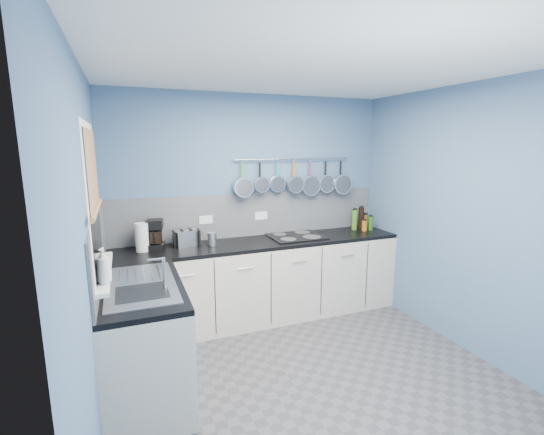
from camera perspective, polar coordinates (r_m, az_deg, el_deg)
floor at (r=3.52m, az=5.70°, el=-22.83°), size 3.20×3.00×0.02m
ceiling at (r=2.98m, az=6.68°, el=21.80°), size 3.20×3.00×0.02m
wall_back at (r=4.38m, az=-3.05°, el=1.81°), size 3.20×0.02×2.50m
wall_front at (r=1.88m, az=28.56°, el=-12.20°), size 3.20×0.02×2.50m
wall_left at (r=2.69m, az=-26.00°, el=-5.16°), size 0.02×3.00×2.50m
wall_right at (r=4.01m, az=27.00°, el=-0.24°), size 0.02×3.00×2.50m
backsplash_back at (r=4.37m, az=-2.95°, el=0.47°), size 3.20×0.02×0.50m
backsplash_left at (r=3.29m, az=-24.74°, el=-4.05°), size 0.02×1.80×0.50m
cabinet_run_back at (r=4.30m, az=-1.61°, el=-9.65°), size 3.20×0.60×0.86m
worktop_back at (r=4.17m, az=-1.64°, el=-3.85°), size 3.20×0.60×0.04m
cabinet_run_left at (r=3.26m, az=-18.67°, el=-17.33°), size 0.60×1.20×0.86m
worktop_left at (r=3.08m, az=-19.19°, el=-9.92°), size 0.60×1.20×0.04m
window_frame at (r=2.92m, az=-25.40°, el=2.12°), size 0.01×1.00×1.10m
window_glass at (r=2.92m, az=-25.30°, el=2.12°), size 0.01×0.90×1.00m
bamboo_blind at (r=2.90m, az=-25.51°, el=6.53°), size 0.01×0.90×0.55m
window_sill at (r=3.03m, az=-24.12°, el=-7.50°), size 0.10×0.98×0.03m
sink_unit at (r=3.07m, az=-19.21°, el=-9.50°), size 0.50×0.95×0.01m
mixer_tap at (r=2.87m, az=-15.98°, el=-8.09°), size 0.12×0.08×0.26m
socket_left at (r=4.22m, az=-9.97°, el=-0.33°), size 0.15×0.01×0.09m
socket_right at (r=4.40m, az=-1.66°, el=0.28°), size 0.15×0.01×0.09m
pot_rail at (r=4.45m, az=3.31°, el=8.82°), size 1.45×0.02×0.02m
soap_bottle_a at (r=2.71m, az=-24.16°, el=-6.67°), size 0.12×0.12×0.24m
soap_bottle_b at (r=2.85m, az=-24.00°, el=-6.53°), size 0.08×0.08×0.17m
paper_towel at (r=3.96m, az=-19.08°, el=-2.83°), size 0.15×0.15×0.29m
coffee_maker at (r=4.00m, az=-17.23°, el=-2.48°), size 0.20×0.22×0.30m
toaster at (r=4.06m, az=-12.82°, el=-3.02°), size 0.29×0.22×0.16m
canister at (r=4.02m, az=-9.04°, el=-3.23°), size 0.12×0.12×0.14m
hob at (r=4.37m, az=3.58°, el=-2.81°), size 0.61×0.53×0.01m
pan_0 at (r=4.23m, az=-4.54°, el=5.90°), size 0.22×0.10×0.41m
pan_1 at (r=4.29m, az=-1.82°, el=6.30°), size 0.18×0.11×0.37m
pan_2 at (r=4.37m, az=0.80°, el=6.33°), size 0.19×0.06×0.38m
pan_3 at (r=4.46m, az=3.34°, el=6.28°), size 0.20×0.10×0.39m
pan_4 at (r=4.55m, az=5.77°, el=6.07°), size 0.25×0.08×0.44m
pan_5 at (r=4.65m, az=8.10°, el=6.29°), size 0.22×0.08×0.41m
pan_6 at (r=4.76m, az=10.33°, el=6.17°), size 0.25×0.10×0.44m
condiment_0 at (r=4.91m, az=13.95°, el=-0.60°), size 0.07×0.07×0.18m
condiment_1 at (r=4.86m, az=13.32°, el=-0.11°), size 0.07×0.07×0.27m
condiment_2 at (r=4.81m, az=12.37°, el=-0.33°), size 0.07×0.07×0.25m
condiment_3 at (r=4.83m, az=14.68°, el=-0.87°), size 0.06×0.06×0.17m
condiment_4 at (r=4.77m, az=13.81°, el=-1.22°), size 0.07×0.07×0.13m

